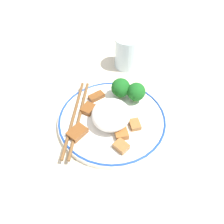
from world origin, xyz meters
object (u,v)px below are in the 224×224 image
(broccoli_back_center, at_px, (121,88))
(broccoli_back_left, at_px, (136,92))
(chopsticks, at_px, (76,116))
(plate, at_px, (112,119))
(drinking_glass, at_px, (127,52))

(broccoli_back_center, bearing_deg, broccoli_back_left, 170.81)
(broccoli_back_center, height_order, chopsticks, broccoli_back_center)
(plate, distance_m, drinking_glass, 0.22)
(broccoli_back_center, xyz_separation_m, drinking_glass, (0.01, -0.15, 0.00))
(plate, height_order, broccoli_back_center, broccoli_back_center)
(plate, bearing_deg, broccoli_back_left, -123.55)
(broccoli_back_left, relative_size, drinking_glass, 0.56)
(broccoli_back_center, bearing_deg, drinking_glass, -86.44)
(broccoli_back_left, relative_size, broccoli_back_center, 0.97)
(plate, xyz_separation_m, broccoli_back_center, (-0.01, -0.07, 0.03))
(plate, bearing_deg, broccoli_back_center, -94.88)
(plate, bearing_deg, drinking_glass, -89.24)
(drinking_glass, bearing_deg, chopsticks, 72.14)
(chopsticks, bearing_deg, plate, -169.31)
(broccoli_back_left, xyz_separation_m, broccoli_back_center, (0.04, -0.01, 0.00))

